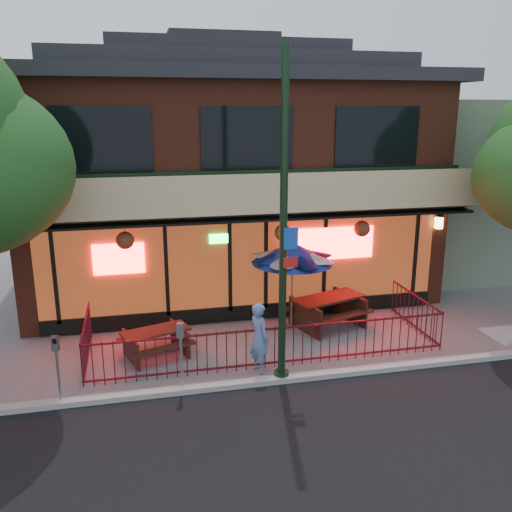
{
  "coord_description": "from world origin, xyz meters",
  "views": [
    {
      "loc": [
        -2.89,
        -10.74,
        5.71
      ],
      "look_at": [
        -0.03,
        2.0,
        2.17
      ],
      "focal_mm": 38.0,
      "sensor_mm": 36.0,
      "label": 1
    }
  ],
  "objects_px": {
    "patio_umbrella": "(293,253)",
    "parking_meter_near": "(181,345)",
    "pedestrian": "(259,338)",
    "parking_meter_far": "(57,359)",
    "picnic_table_right": "(328,307)",
    "picnic_table_left": "(156,339)",
    "street_light": "(283,240)"
  },
  "relations": [
    {
      "from": "patio_umbrella",
      "to": "parking_meter_near",
      "type": "height_order",
      "value": "patio_umbrella"
    },
    {
      "from": "pedestrian",
      "to": "parking_meter_far",
      "type": "relative_size",
      "value": 1.1
    },
    {
      "from": "picnic_table_right",
      "to": "parking_meter_near",
      "type": "xyz_separation_m",
      "value": [
        -4.18,
        -2.65,
        0.47
      ]
    },
    {
      "from": "picnic_table_right",
      "to": "parking_meter_far",
      "type": "xyz_separation_m",
      "value": [
        -6.6,
        -2.68,
        0.45
      ]
    },
    {
      "from": "parking_meter_far",
      "to": "picnic_table_left",
      "type": "bearing_deg",
      "value": 42.49
    },
    {
      "from": "pedestrian",
      "to": "parking_meter_near",
      "type": "relative_size",
      "value": 1.07
    },
    {
      "from": "picnic_table_left",
      "to": "parking_meter_far",
      "type": "height_order",
      "value": "parking_meter_far"
    },
    {
      "from": "patio_umbrella",
      "to": "picnic_table_left",
      "type": "bearing_deg",
      "value": -164.32
    },
    {
      "from": "picnic_table_right",
      "to": "patio_umbrella",
      "type": "xyz_separation_m",
      "value": [
        -0.98,
        0.15,
        1.54
      ]
    },
    {
      "from": "picnic_table_left",
      "to": "pedestrian",
      "type": "xyz_separation_m",
      "value": [
        2.23,
        -1.27,
        0.37
      ]
    },
    {
      "from": "patio_umbrella",
      "to": "parking_meter_far",
      "type": "bearing_deg",
      "value": -153.3
    },
    {
      "from": "street_light",
      "to": "patio_umbrella",
      "type": "relative_size",
      "value": 2.86
    },
    {
      "from": "picnic_table_left",
      "to": "pedestrian",
      "type": "bearing_deg",
      "value": -29.73
    },
    {
      "from": "pedestrian",
      "to": "parking_meter_near",
      "type": "xyz_separation_m",
      "value": [
        -1.77,
        -0.5,
        0.21
      ]
    },
    {
      "from": "patio_umbrella",
      "to": "parking_meter_far",
      "type": "height_order",
      "value": "patio_umbrella"
    },
    {
      "from": "street_light",
      "to": "parking_meter_near",
      "type": "relative_size",
      "value": 4.63
    },
    {
      "from": "patio_umbrella",
      "to": "pedestrian",
      "type": "relative_size",
      "value": 1.51
    },
    {
      "from": "picnic_table_right",
      "to": "parking_meter_near",
      "type": "height_order",
      "value": "parking_meter_near"
    },
    {
      "from": "picnic_table_right",
      "to": "street_light",
      "type": "bearing_deg",
      "value": -127.26
    },
    {
      "from": "patio_umbrella",
      "to": "parking_meter_far",
      "type": "distance_m",
      "value": 6.39
    },
    {
      "from": "picnic_table_left",
      "to": "picnic_table_right",
      "type": "bearing_deg",
      "value": 10.72
    },
    {
      "from": "street_light",
      "to": "picnic_table_right",
      "type": "bearing_deg",
      "value": 52.74
    },
    {
      "from": "picnic_table_right",
      "to": "pedestrian",
      "type": "bearing_deg",
      "value": -138.17
    },
    {
      "from": "patio_umbrella",
      "to": "picnic_table_right",
      "type": "bearing_deg",
      "value": -8.67
    },
    {
      "from": "picnic_table_left",
      "to": "pedestrian",
      "type": "relative_size",
      "value": 1.15
    },
    {
      "from": "street_light",
      "to": "picnic_table_left",
      "type": "distance_m",
      "value": 4.16
    },
    {
      "from": "street_light",
      "to": "picnic_table_right",
      "type": "relative_size",
      "value": 3.01
    },
    {
      "from": "patio_umbrella",
      "to": "street_light",
      "type": "bearing_deg",
      "value": -110.36
    },
    {
      "from": "street_light",
      "to": "picnic_table_right",
      "type": "xyz_separation_m",
      "value": [
        2.02,
        2.65,
        -2.6
      ]
    },
    {
      "from": "street_light",
      "to": "pedestrian",
      "type": "height_order",
      "value": "street_light"
    },
    {
      "from": "pedestrian",
      "to": "parking_meter_far",
      "type": "distance_m",
      "value": 4.23
    },
    {
      "from": "picnic_table_left",
      "to": "parking_meter_far",
      "type": "distance_m",
      "value": 2.72
    }
  ]
}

